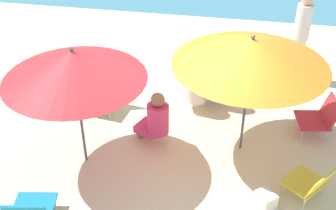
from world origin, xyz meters
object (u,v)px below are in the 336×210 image
Objects in this scene: beach_chair_a at (30,209)px; person_d at (156,119)px; beach_bag at (265,200)px; umbrella_orange at (251,52)px; beach_chair_c at (311,182)px; person_c at (300,37)px; beach_chair_d at (320,116)px; person_a at (196,88)px; beach_chair_b at (106,91)px; person_b at (216,82)px; umbrella_red at (74,65)px.

person_d reaches higher than beach_chair_a.
umbrella_orange is at bearing 107.59° from beach_bag.
beach_chair_c is 0.43× the size of person_c.
beach_chair_a is 1.00× the size of beach_chair_d.
person_c is 3.35m from person_d.
beach_chair_c is at bearing -44.19° from umbrella_orange.
person_a is at bearing -19.20° from beach_chair_d.
person_a is (-0.83, 0.94, -1.24)m from umbrella_orange.
beach_chair_d is (3.55, -0.09, -0.02)m from beach_chair_b.
beach_chair_d is at bearing 170.36° from person_b.
person_a is at bearing 131.45° from umbrella_orange.
umbrella_red is at bearing 53.60° from person_b.
beach_chair_d reaches higher than beach_chair_a.
beach_chair_b is at bearing -11.01° from beach_chair_d.
person_b reaches higher than beach_chair_b.
beach_bag is at bearing 118.51° from person_b.
umbrella_red is 2.98× the size of beach_chair_d.
beach_chair_b is 1.03× the size of beach_chair_d.
beach_chair_b is at bearing 20.94° from person_b.
umbrella_red is 2.06× the size of person_b.
umbrella_red is at bearing 35.24° from beach_chair_c.
beach_chair_a is 0.70× the size of person_d.
person_c is at bearing -132.02° from person_b.
beach_chair_a is 2.70m from beach_chair_b.
beach_chair_a is at bearing 160.22° from person_a.
beach_chair_d is at bearing 172.44° from person_c.
beach_chair_a is 3.01m from beach_bag.
beach_chair_d is 2.06m from person_a.
umbrella_red reaches higher than person_b.
beach_bag is (0.88, -2.31, -0.36)m from person_b.
person_b is 2.50m from beach_bag.
person_c reaches higher than beach_bag.
beach_chair_b is (0.16, 2.70, 0.08)m from beach_chair_a.
beach_chair_d is (0.26, 1.51, 0.04)m from beach_chair_c.
person_d is (-0.81, -1.24, -0.02)m from person_b.
umbrella_orange reaches higher than umbrella_red.
umbrella_red is 1.90m from beach_chair_a.
person_c is (-0.29, 1.75, 0.54)m from beach_chair_d.
person_d is at bearing 64.43° from person_b.
person_c is (1.75, 1.40, 0.45)m from person_a.
beach_bag is (1.21, -2.12, -0.30)m from person_a.
beach_chair_a is at bearing 25.48° from beach_chair_d.
person_a is at bearing 119.58° from beach_bag.
beach_bag is (2.73, -1.87, -0.23)m from beach_chair_b.
beach_chair_c is (3.46, 1.09, 0.02)m from beach_chair_a.
beach_chair_a is 0.89× the size of beach_chair_c.
person_c is (-0.03, 3.26, 0.58)m from beach_chair_c.
beach_chair_d reaches higher than beach_chair_c.
beach_chair_d is 1.80m from person_b.
beach_chair_c is at bearing 70.76° from beach_chair_d.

